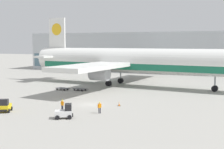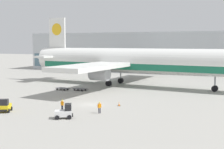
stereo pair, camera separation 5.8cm
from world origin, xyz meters
TOP-DOWN VIEW (x-y plane):
  - ground_plane at (0.00, 0.00)m, footprint 400.00×400.00m
  - terminal_building at (-7.31, 64.82)m, footprint 90.00×18.20m
  - airplane_main at (-2.02, 24.90)m, footprint 58.01×48.58m
  - baggage_tug_foreground at (1.27, -9.85)m, footprint 2.82×2.52m
  - baggage_tug_mid at (-9.06, -9.74)m, footprint 2.45×2.81m
  - baggage_dolly_lead at (-12.62, 12.48)m, footprint 3.77×1.83m
  - baggage_dolly_second at (-8.68, 13.19)m, footprint 3.77×1.83m
  - ground_crew_near at (-1.67, -5.63)m, footprint 0.56×0.27m
  - ground_crew_far at (4.39, -5.29)m, footprint 0.45×0.41m
  - traffic_cone_near at (5.10, 0.84)m, footprint 0.40×0.40m

SIDE VIEW (x-z plane):
  - ground_plane at x=0.00m, z-range 0.00..0.00m
  - traffic_cone_near at x=5.10m, z-range -0.01..0.68m
  - baggage_dolly_lead at x=-12.62m, z-range 0.15..0.63m
  - baggage_dolly_second at x=-8.68m, z-range 0.15..0.63m
  - baggage_tug_foreground at x=1.27m, z-range -0.12..1.88m
  - baggage_tug_mid at x=-9.06m, z-range -0.12..1.88m
  - ground_crew_near at x=-1.67m, z-range 0.14..1.79m
  - ground_crew_far at x=4.39m, z-range 0.15..1.85m
  - airplane_main at x=-2.02m, z-range -2.66..14.34m
  - terminal_building at x=-7.31m, z-range -0.01..13.99m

